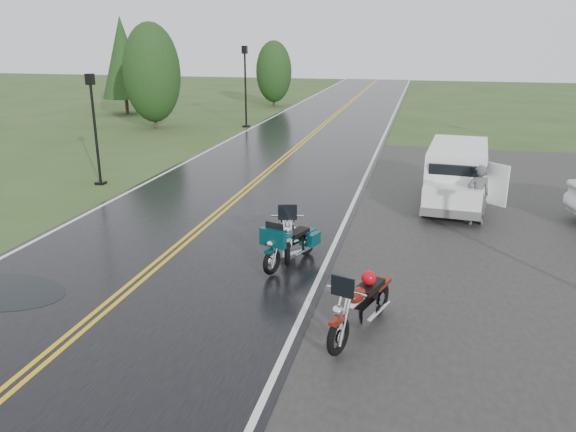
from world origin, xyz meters
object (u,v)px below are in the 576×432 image
object	(u,v)px
motorcycle_silver	(287,239)
lamp_post_far_left	(245,87)
person_at_van	(478,196)
motorcycle_teal	(272,252)
lamp_post_near_left	(95,130)
motorcycle_red	(339,321)
van_white	(427,186)

from	to	relation	value
motorcycle_silver	lamp_post_far_left	world-z (taller)	lamp_post_far_left
lamp_post_far_left	person_at_van	bearing A→B (deg)	-53.11
person_at_van	lamp_post_far_left	distance (m)	19.53
motorcycle_teal	lamp_post_near_left	xyz separation A→B (m)	(-8.13, 6.43, 1.37)
motorcycle_red	van_white	world-z (taller)	van_white
van_white	lamp_post_far_left	size ratio (longest dim) A/B	1.04
motorcycle_silver	person_at_van	distance (m)	6.07
van_white	lamp_post_near_left	distance (m)	11.52
motorcycle_teal	van_white	world-z (taller)	van_white
motorcycle_teal	person_at_van	bearing A→B (deg)	65.87
motorcycle_silver	van_white	size ratio (longest dim) A/B	0.50
motorcycle_teal	lamp_post_far_left	world-z (taller)	lamp_post_far_left
lamp_post_far_left	motorcycle_teal	bearing A→B (deg)	-70.87
van_white	lamp_post_far_left	world-z (taller)	lamp_post_far_left
person_at_van	lamp_post_near_left	bearing A→B (deg)	-22.07
motorcycle_red	motorcycle_teal	size ratio (longest dim) A/B	1.13
motorcycle_silver	lamp_post_far_left	bearing A→B (deg)	96.92
person_at_van	motorcycle_teal	bearing A→B (deg)	31.05
van_white	person_at_van	size ratio (longest dim) A/B	2.78
motorcycle_teal	person_at_van	distance (m)	6.65
person_at_van	lamp_post_near_left	world-z (taller)	lamp_post_near_left
motorcycle_red	lamp_post_near_left	size ratio (longest dim) A/B	0.58
motorcycle_red	van_white	size ratio (longest dim) A/B	0.47
motorcycle_red	motorcycle_silver	distance (m)	3.91
lamp_post_near_left	motorcycle_red	bearing A→B (deg)	-42.88
lamp_post_far_left	lamp_post_near_left	bearing A→B (deg)	-94.45
motorcycle_teal	van_white	xyz separation A→B (m)	(3.28, 5.26, 0.34)
motorcycle_silver	motorcycle_red	bearing A→B (deg)	-77.32
motorcycle_silver	lamp_post_far_left	distance (m)	21.08
motorcycle_teal	van_white	size ratio (longest dim) A/B	0.42
motorcycle_red	motorcycle_silver	bearing A→B (deg)	134.76
person_at_van	motorcycle_red	bearing A→B (deg)	55.84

